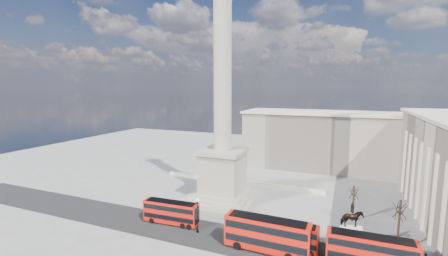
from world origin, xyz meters
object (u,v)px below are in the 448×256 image
Objects in this scene: red_bus_d at (371,251)px; pedestrian_walking at (358,247)px; red_bus_b at (285,234)px; victorian_lamp at (197,213)px; red_bus_a at (171,212)px; nelsons_column at (223,139)px; equestrian_statue at (351,237)px; pedestrian_crossing at (243,217)px; red_bus_c at (267,234)px.

red_bus_d is 4.08m from pedestrian_walking.
victorian_lamp is at bearing -176.09° from red_bus_b.
red_bus_a is at bearing 168.24° from victorian_lamp.
nelsons_column is at bearing 150.08° from red_bus_d.
red_bus_b is 5.81× the size of pedestrian_walking.
red_bus_a is at bearing -177.29° from equestrian_statue.
red_bus_a is at bearing -105.66° from nelsons_column.
equestrian_statue reaches higher than red_bus_d.
red_bus_d is at bearing -0.07° from victorian_lamp.
victorian_lamp reaches higher than pedestrian_walking.
red_bus_a is 6.49× the size of pedestrian_crossing.
victorian_lamp is (-14.04, -0.72, 1.32)m from red_bus_b.
red_bus_c is 11.66m from equestrian_statue.
red_bus_b is 1.70× the size of victorian_lamp.
equestrian_statue is (8.91, 1.82, 0.56)m from red_bus_b.
red_bus_b is 10.38m from pedestrian_walking.
nelsons_column is 17.85m from victorian_lamp.
red_bus_a is at bearing -165.95° from pedestrian_walking.
red_bus_d is (31.08, -1.21, 0.23)m from red_bus_a.
nelsons_column is at bearing 10.30° from pedestrian_crossing.
nelsons_column is 23.92m from red_bus_b.
nelsons_column is 8.63× the size of victorian_lamp.
red_bus_c reaches higher than red_bus_d.
red_bus_d is at bearing -141.06° from pedestrian_crossing.
equestrian_statue is 5.02× the size of pedestrian_crossing.
red_bus_c reaches higher than pedestrian_crossing.
victorian_lamp is at bearing 110.27° from pedestrian_crossing.
victorian_lamp is 3.41× the size of pedestrian_walking.
equestrian_statue is (28.63, 1.36, 0.55)m from red_bus_a.
pedestrian_walking is at bearing 1.54° from red_bus_a.
pedestrian_crossing is (-6.48, 8.17, -1.84)m from red_bus_c.
red_bus_a reaches higher than pedestrian_walking.
red_bus_d reaches higher than pedestrian_walking.
red_bus_c is (13.73, -16.20, -10.31)m from nelsons_column.
red_bus_c is at bearing -173.33° from pedestrian_crossing.
victorian_lamp is (5.68, -1.18, 1.31)m from red_bus_a.
red_bus_c is 12.00m from victorian_lamp.
red_bus_a is 29.76m from pedestrian_walking.
pedestrian_walking is (23.97, 3.49, -2.55)m from victorian_lamp.
red_bus_c is 2.13× the size of victorian_lamp.
red_bus_c is (17.60, -2.39, 0.51)m from red_bus_a.
red_bus_a is 1.29× the size of equestrian_statue.
pedestrian_crossing is at bearing 165.83° from equestrian_statue.
red_bus_d is 21.21m from pedestrian_crossing.
victorian_lamp is 9.22m from pedestrian_crossing.
red_bus_b is (15.85, -14.27, -10.83)m from nelsons_column.
pedestrian_crossing is (-19.97, 6.99, -1.56)m from red_bus_d.
red_bus_c is at bearing -5.78° from victorian_lamp.
red_bus_a is 19.73m from red_bus_b.
red_bus_b is 9.12m from equestrian_statue.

